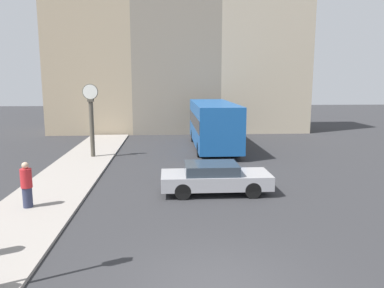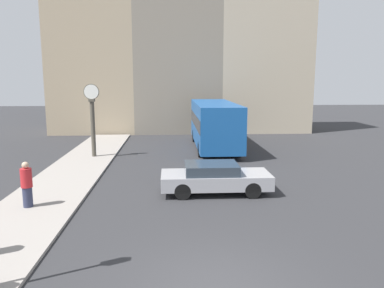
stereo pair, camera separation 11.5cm
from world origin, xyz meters
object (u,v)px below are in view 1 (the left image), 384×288
object	(u,v)px
bus_distant	(213,123)
street_clock	(91,119)
pedestrian_red_top	(27,185)
sedan_car	(215,177)

from	to	relation	value
bus_distant	street_clock	xyz separation A→B (m)	(-7.52, -2.73, 0.59)
pedestrian_red_top	sedan_car	bearing A→B (deg)	13.05
sedan_car	street_clock	distance (m)	9.91
street_clock	pedestrian_red_top	size ratio (longest dim) A/B	2.58
bus_distant	pedestrian_red_top	world-z (taller)	bus_distant
sedan_car	street_clock	xyz separation A→B (m)	(-6.37, 7.39, 1.70)
bus_distant	street_clock	distance (m)	8.03
sedan_car	bus_distant	distance (m)	10.25
bus_distant	street_clock	world-z (taller)	street_clock
bus_distant	pedestrian_red_top	size ratio (longest dim) A/B	5.54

